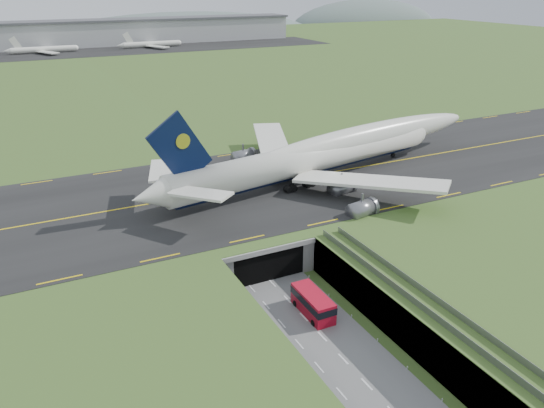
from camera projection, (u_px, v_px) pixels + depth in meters
ground at (294, 307)px, 77.07m from camera, size 900.00×900.00×0.00m
airfield_deck at (294, 290)px, 75.91m from camera, size 800.00×800.00×6.00m
trench_road at (320, 335)px, 70.84m from camera, size 12.00×75.00×0.20m
taxiway at (213, 193)px, 101.96m from camera, size 800.00×44.00×0.18m
tunnel_portal at (247, 240)px, 89.58m from camera, size 17.00×22.30×6.00m
guideway at (450, 328)px, 63.70m from camera, size 3.00×53.00×7.05m
jumbo_jet at (332, 152)px, 109.94m from camera, size 86.56×56.43×18.96m
shuttle_tram at (313, 303)px, 74.85m from camera, size 3.17×8.04×3.26m
cargo_terminal at (57, 34)px, 318.84m from camera, size 320.00×67.00×15.60m
distant_hills at (123, 40)px, 460.00m from camera, size 700.00×91.00×60.00m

